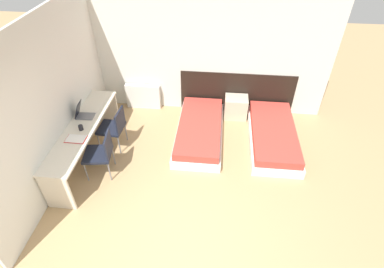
{
  "coord_description": "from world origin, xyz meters",
  "views": [
    {
      "loc": [
        0.43,
        -2.17,
        4.02
      ],
      "look_at": [
        0.0,
        2.02,
        0.55
      ],
      "focal_mm": 28.0,
      "sensor_mm": 36.0,
      "label": 1
    }
  ],
  "objects_px": {
    "bed_near_window": "(200,130)",
    "nightstand": "(236,107)",
    "chair_near_laptop": "(114,126)",
    "bed_near_door": "(273,135)",
    "laptop": "(83,114)",
    "chair_near_notebook": "(101,152)"
  },
  "relations": [
    {
      "from": "chair_near_laptop",
      "to": "bed_near_window",
      "type": "bearing_deg",
      "value": 18.69
    },
    {
      "from": "chair_near_notebook",
      "to": "bed_near_window",
      "type": "bearing_deg",
      "value": 28.15
    },
    {
      "from": "bed_near_window",
      "to": "chair_near_laptop",
      "type": "distance_m",
      "value": 1.72
    },
    {
      "from": "bed_near_window",
      "to": "nightstand",
      "type": "height_order",
      "value": "nightstand"
    },
    {
      "from": "chair_near_laptop",
      "to": "laptop",
      "type": "distance_m",
      "value": 0.6
    },
    {
      "from": "nightstand",
      "to": "chair_near_laptop",
      "type": "distance_m",
      "value": 2.69
    },
    {
      "from": "bed_near_window",
      "to": "chair_near_laptop",
      "type": "bearing_deg",
      "value": -164.35
    },
    {
      "from": "nightstand",
      "to": "laptop",
      "type": "bearing_deg",
      "value": -155.2
    },
    {
      "from": "bed_near_door",
      "to": "chair_near_laptop",
      "type": "distance_m",
      "value": 3.16
    },
    {
      "from": "bed_near_door",
      "to": "laptop",
      "type": "distance_m",
      "value": 3.71
    },
    {
      "from": "bed_near_door",
      "to": "nightstand",
      "type": "xyz_separation_m",
      "value": [
        -0.74,
        0.81,
        0.08
      ]
    },
    {
      "from": "bed_near_window",
      "to": "laptop",
      "type": "xyz_separation_m",
      "value": [
        -2.13,
        -0.52,
        0.64
      ]
    },
    {
      "from": "chair_near_notebook",
      "to": "laptop",
      "type": "distance_m",
      "value": 0.89
    },
    {
      "from": "bed_near_window",
      "to": "chair_near_notebook",
      "type": "bearing_deg",
      "value": -143.88
    },
    {
      "from": "bed_near_window",
      "to": "bed_near_door",
      "type": "relative_size",
      "value": 1.0
    },
    {
      "from": "chair_near_notebook",
      "to": "laptop",
      "type": "height_order",
      "value": "laptop"
    },
    {
      "from": "nightstand",
      "to": "laptop",
      "type": "height_order",
      "value": "laptop"
    },
    {
      "from": "chair_near_laptop",
      "to": "laptop",
      "type": "xyz_separation_m",
      "value": [
        -0.51,
        -0.07,
        0.3
      ]
    },
    {
      "from": "nightstand",
      "to": "chair_near_laptop",
      "type": "xyz_separation_m",
      "value": [
        -2.36,
        -1.26,
        0.25
      ]
    },
    {
      "from": "bed_near_window",
      "to": "chair_near_notebook",
      "type": "relative_size",
      "value": 2.36
    },
    {
      "from": "bed_near_window",
      "to": "chair_near_laptop",
      "type": "height_order",
      "value": "chair_near_laptop"
    },
    {
      "from": "chair_near_laptop",
      "to": "nightstand",
      "type": "bearing_deg",
      "value": 31.17
    }
  ]
}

